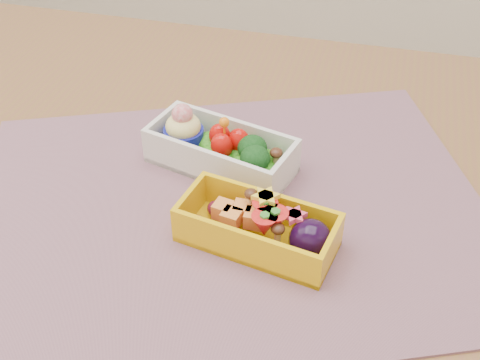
% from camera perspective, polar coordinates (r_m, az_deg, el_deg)
% --- Properties ---
extents(table, '(1.20, 0.80, 0.75)m').
position_cam_1_polar(table, '(0.77, -2.62, -6.03)').
color(table, brown).
rests_on(table, ground).
extents(placemat, '(0.68, 0.61, 0.00)m').
position_cam_1_polar(placemat, '(0.67, -0.73, -2.70)').
color(placemat, '#865C64').
rests_on(placemat, table).
extents(bento_white, '(0.18, 0.12, 0.07)m').
position_cam_1_polar(bento_white, '(0.71, -1.86, 2.84)').
color(bento_white, silver).
rests_on(bento_white, placemat).
extents(bento_yellow, '(0.17, 0.10, 0.05)m').
position_cam_1_polar(bento_yellow, '(0.61, 1.95, -4.43)').
color(bento_yellow, '#E7B20B').
rests_on(bento_yellow, placemat).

